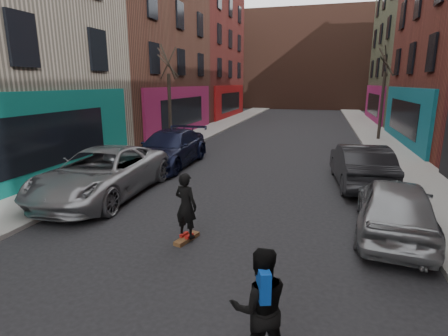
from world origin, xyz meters
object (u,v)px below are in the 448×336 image
Objects in this scene: tree_left_far at (169,90)px; tree_right_far at (384,87)px; parked_left_end at (169,148)px; parked_right_end at (360,165)px; parked_left_far at (103,173)px; skateboarder at (186,206)px; skateboard at (187,239)px; parked_right_far at (395,207)px; pedestrian at (260,306)px.

tree_right_far is (12.40, 6.00, 0.15)m from tree_left_far.
parked_right_end is at bearing -8.51° from parked_left_end.
tree_left_far reaches higher than parked_left_far.
parked_left_end is at bearing -48.19° from skateboarder.
skateboarder reaches higher than parked_left_end.
tree_left_far is 0.96× the size of tree_right_far.
tree_right_far reaches higher than skateboard.
parked_right_far is 5.66m from pedestrian.
parked_left_end is at bearing 131.81° from skateboard.
pedestrian is (7.97, -15.04, -2.52)m from tree_left_far.
tree_right_far is at bearing 43.95° from parked_left_end.
parked_left_far is 1.22× the size of parked_right_end.
tree_right_far is 18.86m from parked_left_far.
tree_left_far is 13.24m from skateboarder.
pedestrian is at bearing 72.09° from parked_right_end.
parked_left_far is at bearing -125.34° from tree_right_far.
parked_left_end is (0.30, 4.80, -0.00)m from parked_left_far.
tree_right_far reaches higher than pedestrian.
parked_right_far is 2.72× the size of skateboarder.
tree_left_far is at bearing 112.35° from parked_left_end.
skateboarder reaches higher than pedestrian.
tree_left_far is 4.01× the size of skateboarder.
skateboarder is at bearing -63.98° from parked_left_end.
skateboard is at bearing -64.49° from tree_left_far.
tree_left_far is 13.43m from skateboard.
skateboard is at bearing -110.95° from tree_right_far.
parked_left_end is at bearing -12.76° from parked_right_end.
skateboard is at bearing 48.77° from parked_right_end.
pedestrian is at bearing -62.08° from tree_left_far.
tree_left_far is at bearing -83.24° from pedestrian.
tree_left_far is 9.71m from parked_left_far.
tree_left_far is at bearing -33.75° from parked_right_end.
skateboarder is (-4.94, -1.74, 0.16)m from parked_right_far.
pedestrian is (2.37, -3.30, 0.81)m from skateboard.
skateboarder is (3.71, -7.31, 0.10)m from parked_left_end.
tree_left_far reaches higher than parked_left_end.
parked_left_far is 7.36× the size of skateboard.
parked_right_end is at bearing 21.27° from parked_left_far.
parked_left_far is 9.30m from parked_right_end.
skateboard is (4.00, -2.52, -0.77)m from parked_left_far.
skateboard is 0.86m from skateboarder.
parked_left_end is (1.90, -4.43, -2.57)m from tree_left_far.
tree_right_far reaches higher than parked_left_far.
parked_left_far is at bearing -63.55° from pedestrian.
parked_right_far is (10.54, -10.00, -2.63)m from tree_left_far.
skateboard is 4.14m from pedestrian.
parked_right_end is (-2.26, -11.54, -2.74)m from tree_right_far.
tree_left_far is at bearing -36.90° from parked_right_far.
skateboard is (-6.79, -17.74, -3.48)m from tree_right_far.
tree_right_far reaches higher than tree_left_far.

